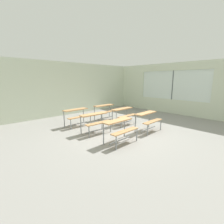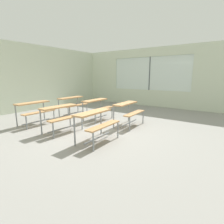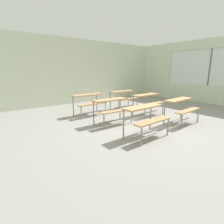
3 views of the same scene
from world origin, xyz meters
TOP-DOWN VIEW (x-y plane):
  - ground at (0.00, 0.00)m, footprint 10.00×9.00m
  - wall_back at (0.00, 4.50)m, footprint 10.00×0.12m
  - wall_right at (5.00, -0.13)m, footprint 0.12×9.00m
  - desk_bench_r0c0 at (-0.68, -0.63)m, footprint 1.12×0.62m
  - desk_bench_r0c1 at (0.98, -0.56)m, footprint 1.13×0.64m
  - desk_bench_r1c0 at (-0.67, 0.69)m, footprint 1.12×0.63m
  - desk_bench_r1c1 at (0.99, 0.74)m, footprint 1.11×0.61m
  - desk_bench_r2c0 at (-0.67, 2.01)m, footprint 1.11×0.62m
  - desk_bench_r2c1 at (0.98, 2.03)m, footprint 1.11×0.60m

SIDE VIEW (x-z plane):
  - ground at x=0.00m, z-range -0.05..0.00m
  - desk_bench_r0c0 at x=-0.68m, z-range 0.19..0.93m
  - desk_bench_r0c1 at x=0.98m, z-range 0.19..0.93m
  - desk_bench_r1c0 at x=-0.67m, z-range 0.19..0.93m
  - desk_bench_r1c1 at x=0.99m, z-range 0.19..0.93m
  - desk_bench_r2c0 at x=-0.67m, z-range 0.19..0.93m
  - desk_bench_r2c1 at x=0.98m, z-range 0.19..0.93m
  - wall_right at x=5.00m, z-range -0.05..2.95m
  - wall_back at x=0.00m, z-range 0.00..3.00m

